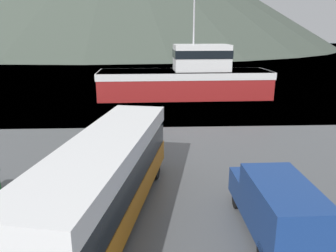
{
  "coord_description": "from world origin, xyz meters",
  "views": [
    {
      "loc": [
        1.8,
        -3.37,
        7.36
      ],
      "look_at": [
        2.62,
        15.01,
        2.0
      ],
      "focal_mm": 35.0,
      "sensor_mm": 36.0,
      "label": 1
    }
  ],
  "objects_px": {
    "tour_bus": "(107,175)",
    "small_boat": "(197,75)",
    "delivery_van": "(276,205)",
    "fishing_boat": "(187,77)"
  },
  "relations": [
    {
      "from": "tour_bus",
      "to": "small_boat",
      "type": "xyz_separation_m",
      "value": [
        8.95,
        41.0,
        -1.39
      ]
    },
    {
      "from": "delivery_van",
      "to": "fishing_boat",
      "type": "distance_m",
      "value": 26.79
    },
    {
      "from": "delivery_van",
      "to": "small_boat",
      "type": "height_order",
      "value": "delivery_van"
    },
    {
      "from": "tour_bus",
      "to": "delivery_van",
      "type": "height_order",
      "value": "tour_bus"
    },
    {
      "from": "delivery_van",
      "to": "small_boat",
      "type": "bearing_deg",
      "value": 85.92
    },
    {
      "from": "tour_bus",
      "to": "delivery_van",
      "type": "bearing_deg",
      "value": -1.16
    },
    {
      "from": "delivery_van",
      "to": "small_boat",
      "type": "xyz_separation_m",
      "value": [
        2.67,
        42.39,
        -0.72
      ]
    },
    {
      "from": "tour_bus",
      "to": "fishing_boat",
      "type": "distance_m",
      "value": 26.01
    },
    {
      "from": "fishing_boat",
      "to": "small_boat",
      "type": "xyz_separation_m",
      "value": [
        3.22,
        15.63,
        -1.75
      ]
    },
    {
      "from": "tour_bus",
      "to": "delivery_van",
      "type": "relative_size",
      "value": 2.12
    }
  ]
}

